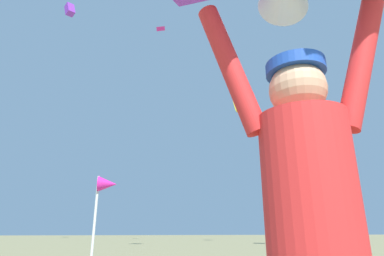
{
  "coord_description": "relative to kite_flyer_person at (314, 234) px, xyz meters",
  "views": [
    {
      "loc": [
        -0.65,
        -0.9,
        0.95
      ],
      "look_at": [
        -0.06,
        3.19,
        2.3
      ],
      "focal_mm": 29.3,
      "sensor_mm": 36.0,
      "label": 1
    }
  ],
  "objects": [
    {
      "name": "kite_flyer_person",
      "position": [
        0.0,
        0.0,
        0.0
      ],
      "size": [
        0.8,
        0.42,
        1.92
      ],
      "color": "#424751",
      "rests_on": "ground"
    },
    {
      "name": "distant_kite_purple_low_left",
      "position": [
        8.31,
        17.71,
        4.62
      ],
      "size": [
        1.12,
        1.29,
        1.42
      ],
      "color": "purple"
    },
    {
      "name": "distant_kite_yellow_overhead_distant",
      "position": [
        6.42,
        21.46,
        9.5
      ],
      "size": [
        0.89,
        0.75,
        0.99
      ],
      "color": "yellow"
    },
    {
      "name": "distant_kite_magenta_high_right",
      "position": [
        0.02,
        21.59,
        16.2
      ],
      "size": [
        0.98,
        0.98,
        0.22
      ],
      "color": "#DB2393"
    },
    {
      "name": "distant_kite_purple_high_left",
      "position": [
        -8.83,
        26.12,
        20.67
      ],
      "size": [
        1.23,
        1.14,
        1.34
      ],
      "color": "purple"
    },
    {
      "name": "marker_flag",
      "position": [
        -1.21,
        3.91,
        0.58
      ],
      "size": [
        0.3,
        0.24,
        1.74
      ],
      "color": "silver",
      "rests_on": "ground"
    }
  ]
}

